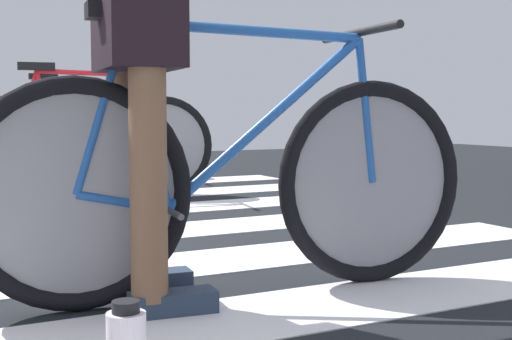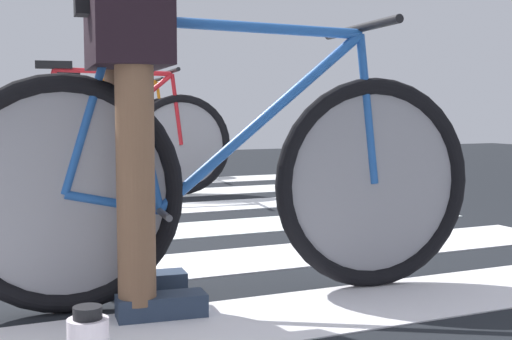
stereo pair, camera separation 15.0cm
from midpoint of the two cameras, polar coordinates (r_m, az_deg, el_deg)
The scene contains 6 objects.
ground at distance 2.84m, azimuth -21.61°, elevation -8.10°, with size 18.00×14.00×0.02m.
crosswalk_markings at distance 2.65m, azimuth -20.94°, elevation -8.73°, with size 5.46×6.53×0.00m.
bicycle_1_of_4 at distance 2.25m, azimuth -3.47°, elevation -0.87°, with size 1.73×0.52×0.93m.
cyclist_1_of_4 at distance 2.17m, azimuth -11.41°, elevation 5.98°, with size 0.35×0.43×1.01m.
bicycle_3_of_4 at distance 4.96m, azimuth -14.20°, elevation 2.10°, with size 1.73×0.53×0.93m.
bicycle_4_of_4 at distance 6.41m, azimuth -14.43°, elevation 2.68°, with size 1.73×0.52×0.93m.
Camera 1 is at (-0.35, -2.76, 0.63)m, focal length 49.04 mm.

